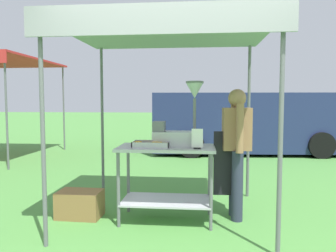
# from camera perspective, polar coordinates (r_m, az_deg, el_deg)

# --- Properties ---
(ground_plane) EXTENTS (70.00, 70.00, 0.00)m
(ground_plane) POSITION_cam_1_polar(r_m,az_deg,el_deg) (8.76, 4.11, -5.29)
(ground_plane) COLOR #519342
(stall_canopy) EXTENTS (2.48, 2.17, 2.34)m
(stall_canopy) POSITION_cam_1_polar(r_m,az_deg,el_deg) (4.07, -0.14, 15.39)
(stall_canopy) COLOR slate
(stall_canopy) RESTS_ON ground
(donut_cart) EXTENTS (1.16, 0.63, 0.92)m
(donut_cart) POSITION_cam_1_polar(r_m,az_deg,el_deg) (3.98, -0.28, -7.27)
(donut_cart) COLOR #B7B7BC
(donut_cart) RESTS_ON ground
(donut_tray) EXTENTS (0.44, 0.27, 0.07)m
(donut_tray) POSITION_cam_1_polar(r_m,az_deg,el_deg) (3.86, -2.80, -3.31)
(donut_tray) COLOR #B7B7BC
(donut_tray) RESTS_ON donut_cart
(donut_fryer) EXTENTS (0.61, 0.28, 0.78)m
(donut_fryer) POSITION_cam_1_polar(r_m,az_deg,el_deg) (3.94, 1.88, -0.24)
(donut_fryer) COLOR #B7B7BC
(donut_fryer) RESTS_ON donut_cart
(menu_sign) EXTENTS (0.13, 0.05, 0.23)m
(menu_sign) POSITION_cam_1_polar(r_m,az_deg,el_deg) (3.73, 5.15, -2.53)
(menu_sign) COLOR black
(menu_sign) RESTS_ON donut_cart
(vendor) EXTENTS (0.46, 0.53, 1.61)m
(vendor) POSITION_cam_1_polar(r_m,az_deg,el_deg) (4.11, 11.83, -3.51)
(vendor) COLOR #2D3347
(vendor) RESTS_ON ground
(supply_crate) EXTENTS (0.55, 0.36, 0.33)m
(supply_crate) POSITION_cam_1_polar(r_m,az_deg,el_deg) (4.36, -15.19, -13.07)
(supply_crate) COLOR olive
(supply_crate) RESTS_ON ground
(van_navy) EXTENTS (5.49, 2.35, 1.69)m
(van_navy) POSITION_cam_1_polar(r_m,az_deg,el_deg) (9.59, 14.01, 0.70)
(van_navy) COLOR navy
(van_navy) RESTS_ON ground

